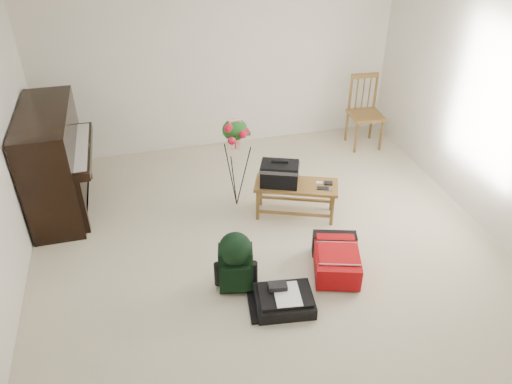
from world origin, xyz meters
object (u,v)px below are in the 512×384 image
object	(u,v)px
bench	(286,180)
piano	(55,163)
red_suitcase	(334,256)
black_duffel	(284,300)
dining_chair	(365,113)
flower_stand	(236,164)
green_backpack	(236,260)

from	to	relation	value
bench	piano	bearing A→B (deg)	-177.82
piano	red_suitcase	xyz separation A→B (m)	(2.76, -1.88, -0.45)
black_duffel	dining_chair	bearing A→B (deg)	61.11
piano	flower_stand	bearing A→B (deg)	-13.70
green_backpack	black_duffel	bearing A→B (deg)	-31.47
piano	red_suitcase	size ratio (longest dim) A/B	1.97
green_backpack	flower_stand	world-z (taller)	flower_stand
bench	green_backpack	world-z (taller)	bench
piano	red_suitcase	world-z (taller)	piano
piano	bench	xyz separation A→B (m)	(2.53, -0.89, -0.08)
dining_chair	piano	bearing A→B (deg)	-168.43
dining_chair	black_duffel	size ratio (longest dim) A/B	1.75
dining_chair	flower_stand	size ratio (longest dim) A/B	0.88
dining_chair	red_suitcase	world-z (taller)	dining_chair
red_suitcase	green_backpack	xyz separation A→B (m)	(-1.04, -0.03, 0.21)
piano	bench	distance (m)	2.69
dining_chair	black_duffel	xyz separation A→B (m)	(-2.10, -2.86, -0.42)
dining_chair	green_backpack	distance (m)	3.52
piano	dining_chair	xyz separation A→B (m)	(4.20, 0.59, -0.09)
piano	green_backpack	world-z (taller)	piano
piano	flower_stand	xyz separation A→B (m)	(2.04, -0.50, -0.02)
black_duffel	green_backpack	xyz separation A→B (m)	(-0.38, 0.36, 0.27)
bench	red_suitcase	distance (m)	1.08
bench	black_duffel	size ratio (longest dim) A/B	1.74
bench	red_suitcase	world-z (taller)	bench
piano	black_duffel	size ratio (longest dim) A/B	2.53
piano	flower_stand	size ratio (longest dim) A/B	1.27
black_duffel	green_backpack	world-z (taller)	green_backpack
flower_stand	red_suitcase	bearing A→B (deg)	-64.24
black_duffel	flower_stand	world-z (taller)	flower_stand
dining_chair	flower_stand	bearing A→B (deg)	-149.69
bench	dining_chair	xyz separation A→B (m)	(1.66, 1.48, -0.01)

